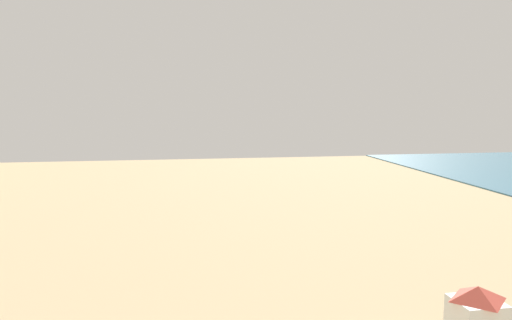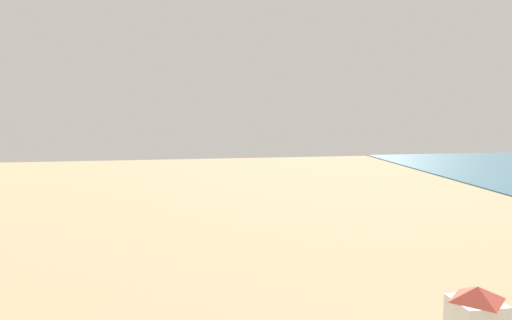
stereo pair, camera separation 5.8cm
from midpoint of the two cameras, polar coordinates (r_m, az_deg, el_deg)
lifeguard_stand at (r=14.08m, az=23.13°, el=-15.45°), size 1.10×1.10×2.55m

